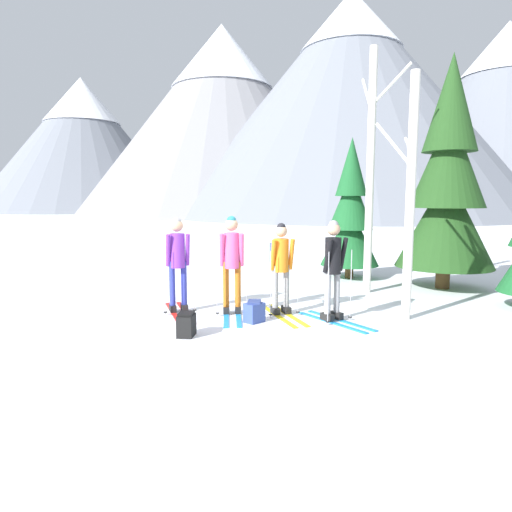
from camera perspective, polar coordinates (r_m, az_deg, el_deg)
The scene contains 12 objects.
ground_plane at distance 8.67m, azimuth -1.16°, elevation -7.11°, with size 400.00×400.00×0.00m, color white.
skier_in_purple at distance 8.68m, azimuth -9.77°, elevation -0.33°, with size 0.95×1.71×1.80m.
skier_in_pink at distance 8.41m, azimuth -3.04°, elevation -0.51°, with size 0.60×1.77×1.82m.
skier_in_orange at distance 8.40m, azimuth 3.10°, elevation -0.95°, with size 0.97×1.71×1.70m.
skier_in_black at distance 8.04m, azimuth 9.61°, elevation -1.21°, with size 1.27×1.47×1.77m.
pine_tree_near at distance 11.65m, azimuth 22.77°, elevation 8.31°, with size 2.24×2.24×5.42m.
pine_tree_far at distance 12.43m, azimuth 11.71°, elevation 5.04°, with size 1.54×1.54×3.73m.
birch_tree_tall at distance 8.42m, azimuth 18.64°, elevation 7.20°, with size 0.66×0.71×4.27m.
birch_tree_slender at distance 10.65m, azimuth 14.11°, elevation 10.51°, with size 0.89×1.14×5.40m.
backpack_on_snow_front at distance 7.29m, azimuth -8.68°, elevation -8.44°, with size 0.26×0.33×0.38m.
backpack_on_snow_beside at distance 8.00m, azimuth -0.22°, elevation -6.95°, with size 0.39×0.40×0.38m.
mountain_ridge_distant at distance 64.05m, azimuth 4.79°, elevation 16.54°, with size 98.34×57.14×25.93m.
Camera 1 is at (0.81, -8.36, 2.14)m, focal length 32.08 mm.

